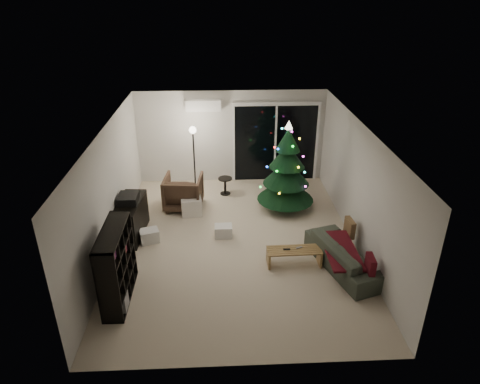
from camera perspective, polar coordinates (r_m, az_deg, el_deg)
The scene contains 18 objects.
room at distance 10.01m, azimuth 1.71°, elevation 2.87°, with size 6.50×7.51×2.60m.
bookshelf at distance 7.66m, azimuth -17.34°, elevation -9.29°, with size 0.34×1.36×1.36m, color black, non-canonical shape.
media_cabinet at distance 9.51m, azimuth -14.35°, elevation -3.46°, with size 0.48×1.28×0.80m, color black.
stereo at distance 9.29m, azimuth -14.68°, elevation -0.86°, with size 0.40×0.48×0.17m, color black.
armchair at distance 10.44m, azimuth -7.55°, elevation 0.02°, with size 0.88×0.91×0.83m, color #3A241D.
ottoman at distance 10.21m, azimuth -6.52°, elevation -1.80°, with size 0.47×0.47×0.43m, color beige.
cardboard_box_a at distance 9.31m, azimuth -11.99°, elevation -5.73°, with size 0.39×0.30×0.28m, color silver.
cardboard_box_b at distance 9.30m, azimuth -2.23°, elevation -5.22°, with size 0.38×0.28×0.26m, color silver.
side_table at distance 11.10m, azimuth -1.99°, elevation 0.81°, with size 0.36×0.36×0.45m, color black.
floor_lamp at distance 10.91m, azimuth -6.11°, elevation 3.97°, with size 0.28×0.28×1.76m, color black.
sofa at distance 8.50m, azimuth 13.82°, elevation -8.22°, with size 1.89×0.74×0.55m, color #3D4339.
sofa_throw at distance 8.41m, azimuth 13.25°, elevation -7.56°, with size 0.59×1.36×0.05m, color #3F0D10.
cushion_a at distance 8.98m, azimuth 14.41°, elevation -4.63°, with size 0.11×0.36×0.36m, color olive.
cushion_b at distance 7.95m, azimuth 16.98°, elevation -9.38°, with size 0.11×0.36×0.36m, color #3F0D10.
coffee_table at distance 8.48m, azimuth 7.20°, elevation -8.55°, with size 1.06×0.37×0.34m, color #9E794A, non-canonical shape.
remote_a at distance 8.36m, azimuth 6.24°, elevation -7.60°, with size 0.13×0.04×0.02m, color black.
remote_b at distance 8.44m, azimuth 7.88°, elevation -7.34°, with size 0.12×0.04×0.02m, color slate.
christmas_tree at distance 10.08m, azimuth 6.25°, elevation 3.40°, with size 1.36×1.36×2.20m, color #10391A.
Camera 1 is at (-0.29, -7.68, 4.96)m, focal length 32.00 mm.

